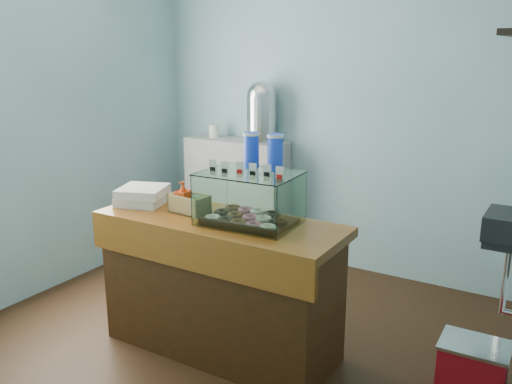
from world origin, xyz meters
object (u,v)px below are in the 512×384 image
Objects in this scene: red_cooler at (472,370)px; counter at (220,285)px; display_case at (252,195)px; coffee_urn at (261,110)px.

counter is at bearing -169.03° from red_cooler.
counter is 2.68× the size of display_case.
counter is 1.57m from red_cooler.
display_case is 1.57× the size of red_cooler.
counter reaches higher than red_cooler.
display_case is at bearing -169.96° from red_cooler.
display_case is (0.20, 0.07, 0.61)m from counter.
display_case is at bearing -61.22° from coffee_urn.
red_cooler is at bearing -30.57° from coffee_urn.
display_case reaches higher than counter.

